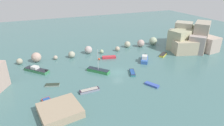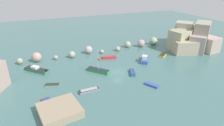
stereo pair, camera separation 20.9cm
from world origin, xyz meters
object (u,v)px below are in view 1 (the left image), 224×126
(moored_boat_7, at_px, (89,90))
(channel_buoy, at_px, (99,59))
(moored_boat_3, at_px, (132,73))
(moored_boat_9, at_px, (163,55))
(moored_boat_6, at_px, (36,70))
(moored_boat_5, at_px, (48,102))
(stone_dock, at_px, (60,110))
(moored_boat_1, at_px, (52,85))
(moored_boat_8, at_px, (109,57))
(moored_boat_2, at_px, (98,70))
(moored_boat_0, at_px, (145,59))
(moored_boat_4, at_px, (152,85))

(moored_boat_7, bearing_deg, channel_buoy, -117.79)
(moored_boat_3, distance_m, moored_boat_9, 16.38)
(channel_buoy, relative_size, moored_boat_6, 0.10)
(moored_boat_5, bearing_deg, moored_boat_6, 169.61)
(channel_buoy, relative_size, moored_boat_7, 0.15)
(stone_dock, distance_m, channel_buoy, 24.94)
(moored_boat_1, height_order, moored_boat_8, moored_boat_8)
(moored_boat_9, bearing_deg, moored_boat_2, 151.91)
(moored_boat_0, distance_m, moored_boat_7, 21.44)
(moored_boat_0, xyz_separation_m, moored_boat_9, (7.77, 1.68, -0.43))
(channel_buoy, bearing_deg, moored_boat_8, 3.46)
(moored_boat_1, xyz_separation_m, moored_boat_4, (20.45, -8.54, 0.01))
(moored_boat_5, relative_size, moored_boat_7, 0.83)
(moored_boat_2, bearing_deg, moored_boat_0, 53.26)
(channel_buoy, bearing_deg, moored_boat_9, -12.57)
(moored_boat_7, bearing_deg, moored_boat_0, -155.75)
(channel_buoy, bearing_deg, moored_boat_2, -110.92)
(moored_boat_2, xyz_separation_m, moored_boat_6, (-14.51, 6.50, 0.04))
(moored_boat_8, relative_size, moored_boat_9, 1.12)
(stone_dock, xyz_separation_m, moored_boat_1, (-0.05, 10.45, -0.53))
(moored_boat_3, relative_size, moored_boat_8, 0.91)
(channel_buoy, relative_size, moored_boat_5, 0.18)
(moored_boat_8, bearing_deg, moored_boat_9, 178.02)
(moored_boat_3, bearing_deg, moored_boat_7, -51.87)
(moored_boat_0, bearing_deg, stone_dock, -26.47)
(stone_dock, distance_m, moored_boat_3, 21.15)
(channel_buoy, xyz_separation_m, moored_boat_7, (-7.57, -15.35, -0.02))
(moored_boat_7, relative_size, moored_boat_9, 1.13)
(moored_boat_2, distance_m, moored_boat_4, 14.12)
(moored_boat_5, bearing_deg, moored_boat_4, 69.52)
(stone_dock, bearing_deg, moored_boat_4, 5.36)
(moored_boat_5, bearing_deg, moored_boat_0, 95.27)
(stone_dock, distance_m, moored_boat_4, 20.49)
(moored_boat_7, bearing_deg, moored_boat_1, -39.91)
(stone_dock, xyz_separation_m, moored_boat_4, (20.40, 1.91, -0.52))
(moored_boat_4, xyz_separation_m, moored_boat_8, (-2.76, 18.60, 0.10))
(moored_boat_9, bearing_deg, moored_boat_6, 138.82)
(moored_boat_2, bearing_deg, moored_boat_3, 19.36)
(moored_boat_0, xyz_separation_m, moored_boat_6, (-29.05, 5.18, -0.22))
(moored_boat_0, distance_m, moored_boat_2, 14.60)
(moored_boat_5, bearing_deg, moored_boat_3, 87.95)
(moored_boat_8, bearing_deg, moored_boat_1, 43.24)
(moored_boat_9, bearing_deg, moored_boat_5, 162.83)
(moored_boat_1, xyz_separation_m, moored_boat_2, (11.68, 2.53, 0.23))
(moored_boat_8, bearing_deg, stone_dock, 62.91)
(moored_boat_5, bearing_deg, moored_boat_1, 151.20)
(channel_buoy, bearing_deg, moored_boat_0, -27.20)
(stone_dock, xyz_separation_m, moored_boat_2, (11.63, 12.98, -0.29))
(channel_buoy, distance_m, moored_boat_2, 7.87)
(stone_dock, distance_m, moored_boat_6, 19.69)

